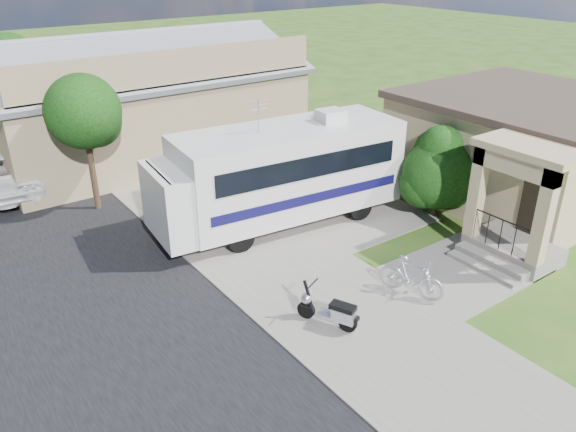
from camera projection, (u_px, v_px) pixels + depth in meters
ground at (360, 289)px, 14.64m from camera, size 120.00×120.00×0.00m
sidewalk_slab at (162, 181)px, 21.39m from camera, size 4.00×80.00×0.06m
driveway_slab at (301, 214)px, 18.70m from camera, size 7.00×6.00×0.05m
walk_slab at (465, 270)px, 15.48m from camera, size 4.00×3.00×0.05m
house at (523, 146)px, 19.62m from camera, size 9.47×7.80×3.54m
warehouse at (140, 105)px, 23.97m from camera, size 12.50×8.40×5.04m
street_tree_a at (86, 115)px, 17.88m from camera, size 2.44×2.40×4.58m
street_tree_b at (14, 63)px, 25.11m from camera, size 2.44×2.40×4.73m
motorhome at (280, 172)px, 17.45m from camera, size 8.17×3.27×4.08m
shrub at (438, 170)px, 18.08m from camera, size 2.52×2.40×3.09m
scooter at (331, 311)px, 12.98m from camera, size 0.87×1.47×1.02m
bicycle at (411, 279)px, 14.13m from camera, size 1.06×1.79×1.04m
garden_hose at (461, 251)px, 16.32m from camera, size 0.35×0.35×0.16m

